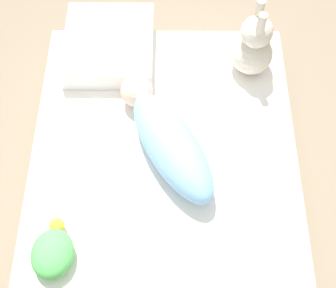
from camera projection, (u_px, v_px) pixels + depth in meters
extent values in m
plane|color=#7A6B56|center=(165.00, 163.00, 1.86)|extent=(12.00, 12.00, 0.00)
cube|color=white|center=(164.00, 154.00, 1.80)|extent=(1.12, 0.97, 0.15)
ellipsoid|color=#7FB7E5|center=(172.00, 146.00, 1.64)|extent=(0.51, 0.39, 0.16)
sphere|color=beige|center=(137.00, 91.00, 1.76)|extent=(0.12, 0.12, 0.12)
cube|color=white|center=(109.00, 45.00, 1.91)|extent=(0.39, 0.35, 0.09)
sphere|color=beige|center=(252.00, 54.00, 1.84)|extent=(0.17, 0.17, 0.17)
sphere|color=beige|center=(257.00, 32.00, 1.73)|extent=(0.12, 0.12, 0.12)
cylinder|color=beige|center=(261.00, 23.00, 1.64)|extent=(0.03, 0.03, 0.08)
cylinder|color=beige|center=(260.00, 10.00, 1.68)|extent=(0.03, 0.03, 0.08)
ellipsoid|color=#51B756|center=(52.00, 254.00, 1.49)|extent=(0.17, 0.14, 0.09)
sphere|color=yellow|center=(57.00, 225.00, 1.54)|extent=(0.05, 0.05, 0.05)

